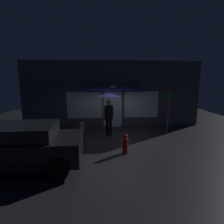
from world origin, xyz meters
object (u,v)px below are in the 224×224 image
Objects in this scene: person_with_umbrella at (109,102)px; parked_car at (22,145)px; fire_hydrant at (125,144)px; sidewalk_bollard at (82,127)px; street_sign_post at (168,109)px.

person_with_umbrella is 0.58× the size of parked_car.
person_with_umbrella is 2.87× the size of fire_hydrant.
sidewalk_bollard is (1.54, 4.11, -0.51)m from parked_car.
person_with_umbrella is 4.53m from parked_car.
person_with_umbrella is at bearing 102.32° from fire_hydrant.
street_sign_post is at bearing 44.38° from fire_hydrant.
sidewalk_bollard is 3.77m from fire_hydrant.
fire_hydrant is (1.97, -3.22, 0.12)m from sidewalk_bollard.
fire_hydrant is at bearing 47.23° from person_with_umbrella.
street_sign_post is at bearing 130.02° from person_with_umbrella.
parked_car is 4.42m from sidewalk_bollard.
parked_car is 3.64m from fire_hydrant.
fire_hydrant is (3.51, 0.89, -0.39)m from parked_car.
person_with_umbrella is at bearing 46.09° from parked_car.
street_sign_post is 4.82m from sidewalk_bollard.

